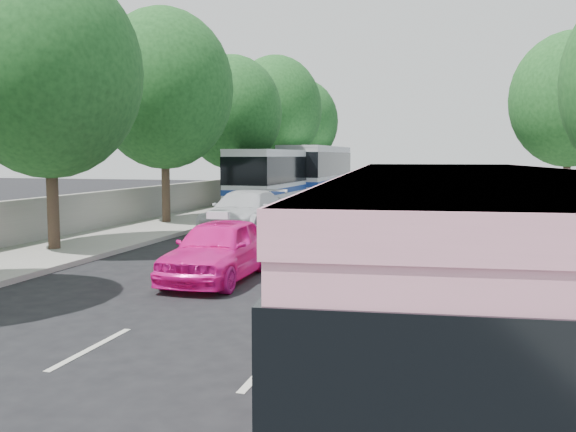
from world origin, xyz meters
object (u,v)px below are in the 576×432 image
(pink_taxi, at_px, (219,249))
(tour_coach_rear, at_px, (318,168))
(white_pickup, at_px, (245,212))
(pink_bus, at_px, (469,281))
(tour_coach_front, at_px, (279,173))

(pink_taxi, height_order, tour_coach_rear, tour_coach_rear)
(white_pickup, height_order, tour_coach_rear, tour_coach_rear)
(white_pickup, bearing_deg, pink_taxi, -74.46)
(pink_taxi, distance_m, white_pickup, 9.25)
(pink_bus, height_order, white_pickup, pink_bus)
(pink_bus, xyz_separation_m, white_pickup, (-8.25, 16.50, -0.98))
(pink_taxi, xyz_separation_m, tour_coach_front, (-4.30, 19.67, 1.27))
(pink_taxi, xyz_separation_m, white_pickup, (-2.50, 8.91, 0.07))
(pink_bus, bearing_deg, tour_coach_front, 104.18)
(tour_coach_rear, bearing_deg, pink_bus, -75.66)
(tour_coach_front, bearing_deg, tour_coach_rear, 87.22)
(pink_bus, bearing_deg, pink_taxi, 121.09)
(white_pickup, xyz_separation_m, tour_coach_front, (-1.80, 10.77, 1.20))
(pink_taxi, height_order, white_pickup, white_pickup)
(pink_bus, height_order, pink_taxi, pink_bus)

